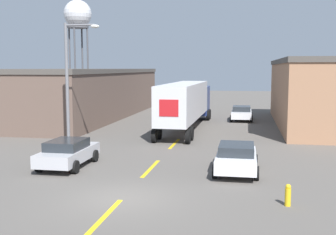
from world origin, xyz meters
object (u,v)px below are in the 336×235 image
at_px(parked_car_left_near, 68,152).
at_px(water_tower, 78,16).
at_px(semi_truck, 187,101).
at_px(parked_car_right_far, 242,113).
at_px(street_lamp, 71,77).
at_px(fire_hydrant, 288,195).
at_px(parked_car_right_near, 236,157).

height_order(parked_car_left_near, water_tower, water_tower).
xyz_separation_m(semi_truck, parked_car_right_far, (4.42, 6.40, -1.57)).
distance_m(street_lamp, fire_hydrant, 15.86).
bearing_deg(parked_car_left_near, parked_car_right_far, 68.04).
bearing_deg(semi_truck, street_lamp, -120.01).
bearing_deg(street_lamp, fire_hydrant, -36.54).
bearing_deg(parked_car_left_near, parked_car_right_near, 2.45).
relative_size(semi_truck, parked_car_right_far, 3.76).
xyz_separation_m(semi_truck, water_tower, (-22.14, 30.71, 11.02)).
bearing_deg(parked_car_right_far, semi_truck, -124.63).
bearing_deg(fire_hydrant, parked_car_right_far, 94.46).
distance_m(semi_truck, street_lamp, 11.77).
bearing_deg(fire_hydrant, semi_truck, 108.58).
distance_m(semi_truck, parked_car_left_near, 15.36).
bearing_deg(parked_car_right_far, street_lamp, -122.28).
height_order(parked_car_right_far, water_tower, water_tower).
bearing_deg(parked_car_right_near, semi_truck, 107.13).
distance_m(parked_car_right_near, parked_car_right_far, 20.76).
relative_size(semi_truck, parked_car_left_near, 3.76).
height_order(parked_car_right_near, fire_hydrant, parked_car_right_near).
distance_m(parked_car_right_far, street_lamp, 19.70).
height_order(parked_car_left_near, parked_car_right_far, same).
height_order(parked_car_right_near, water_tower, water_tower).
xyz_separation_m(street_lamp, fire_hydrant, (12.31, -9.12, -4.10)).
bearing_deg(street_lamp, water_tower, 111.77).
distance_m(semi_truck, parked_car_right_near, 15.10).
bearing_deg(parked_car_right_far, parked_car_left_near, -111.96).
height_order(parked_car_left_near, fire_hydrant, parked_car_left_near).
xyz_separation_m(parked_car_left_near, water_tower, (-18.05, 45.43, 12.59)).
relative_size(parked_car_right_near, street_lamp, 0.55).
xyz_separation_m(semi_truck, street_lamp, (-5.90, -9.94, 2.19)).
relative_size(semi_truck, water_tower, 1.01).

